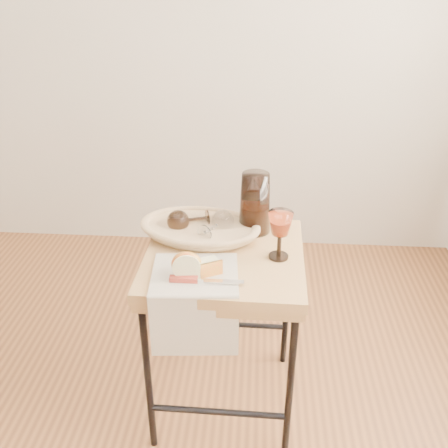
# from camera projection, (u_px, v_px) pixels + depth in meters

# --- Properties ---
(side_table) EXTENTS (0.53, 0.53, 0.66)m
(side_table) POSITION_uv_depth(u_px,v_px,m) (224.00, 332.00, 1.84)
(side_table) COLOR olive
(side_table) RESTS_ON floor
(tea_towel) EXTENTS (0.28, 0.26, 0.01)m
(tea_towel) POSITION_uv_depth(u_px,v_px,m) (195.00, 274.00, 1.57)
(tea_towel) COLOR beige
(tea_towel) RESTS_ON side_table
(bread_basket) EXTENTS (0.41, 0.31, 0.04)m
(bread_basket) POSITION_uv_depth(u_px,v_px,m) (200.00, 230.00, 1.78)
(bread_basket) COLOR #9F8359
(bread_basket) RESTS_ON side_table
(goblet_lying_a) EXTENTS (0.15, 0.12, 0.08)m
(goblet_lying_a) POSITION_uv_depth(u_px,v_px,m) (191.00, 220.00, 1.78)
(goblet_lying_a) COLOR #402B1C
(goblet_lying_a) RESTS_ON bread_basket
(goblet_lying_b) EXTENTS (0.13, 0.15, 0.08)m
(goblet_lying_b) POSITION_uv_depth(u_px,v_px,m) (215.00, 226.00, 1.74)
(goblet_lying_b) COLOR white
(goblet_lying_b) RESTS_ON bread_basket
(pitcher) EXTENTS (0.19, 0.26, 0.26)m
(pitcher) POSITION_uv_depth(u_px,v_px,m) (255.00, 203.00, 1.77)
(pitcher) COLOR black
(pitcher) RESTS_ON side_table
(wine_goblet) EXTENTS (0.08, 0.08, 0.17)m
(wine_goblet) POSITION_uv_depth(u_px,v_px,m) (280.00, 235.00, 1.62)
(wine_goblet) COLOR white
(wine_goblet) RESTS_ON side_table
(apple_half) EXTENTS (0.10, 0.06, 0.08)m
(apple_half) POSITION_uv_depth(u_px,v_px,m) (186.00, 264.00, 1.53)
(apple_half) COLOR red
(apple_half) RESTS_ON tea_towel
(apple_wedge) EXTENTS (0.08, 0.07, 0.05)m
(apple_wedge) POSITION_uv_depth(u_px,v_px,m) (206.00, 267.00, 1.55)
(apple_wedge) COLOR beige
(apple_wedge) RESTS_ON tea_towel
(table_knife) EXTENTS (0.22, 0.02, 0.02)m
(table_knife) POSITION_uv_depth(u_px,v_px,m) (203.00, 280.00, 1.52)
(table_knife) COLOR silver
(table_knife) RESTS_ON tea_towel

